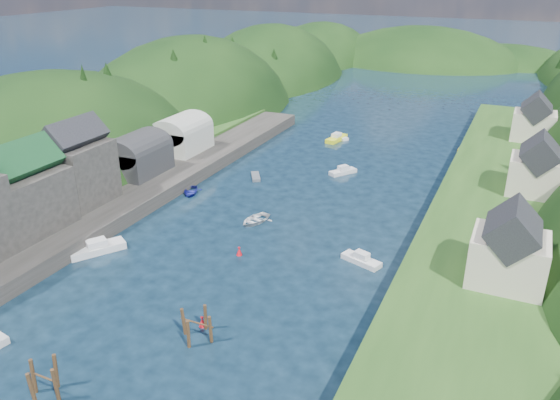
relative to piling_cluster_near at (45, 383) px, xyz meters
The scene contains 14 objects.
ground 56.79m from the piling_cluster_near, 85.68° to the left, with size 600.00×600.00×0.00m, color black.
hillside_left 91.69m from the piling_cluster_near, 116.52° to the left, with size 44.00×245.56×52.00m.
far_hills 181.11m from the piling_cluster_near, 88.26° to the left, with size 103.00×68.00×44.00m.
hill_trees 71.30m from the piling_cluster_near, 86.23° to the left, with size 91.87×146.06×12.27m.
quay_left 33.13m from the piling_cluster_near, 126.55° to the left, with size 12.00×110.00×2.00m, color #2D2B28.
terrace_left_grass 37.72m from the piling_cluster_near, 135.12° to the left, with size 12.00×110.00×2.50m, color #234719.
boat_sheds 50.68m from the piling_cluster_near, 115.47° to the left, with size 7.00×21.00×7.50m.
terrace_right 55.04m from the piling_cluster_near, 57.87° to the left, with size 16.00×120.00×2.40m, color #234719.
right_bank_cottages 63.88m from the piling_cluster_near, 59.57° to the left, with size 9.00×59.24×8.41m.
piling_cluster_near is the anchor object (origin of this frame).
piling_cluster_far 13.05m from the piling_cluster_near, 58.72° to the left, with size 3.39×3.15×3.34m.
channel_buoy_near 14.28m from the piling_cluster_near, 64.10° to the left, with size 0.70×0.70×1.10m.
channel_buoy_far 26.47m from the piling_cluster_near, 83.84° to the left, with size 0.70×0.70×1.10m.
moored_boats 22.36m from the piling_cluster_near, 101.20° to the left, with size 37.38×90.35×2.43m.
Camera 1 is at (26.12, -29.23, 31.12)m, focal length 35.00 mm.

